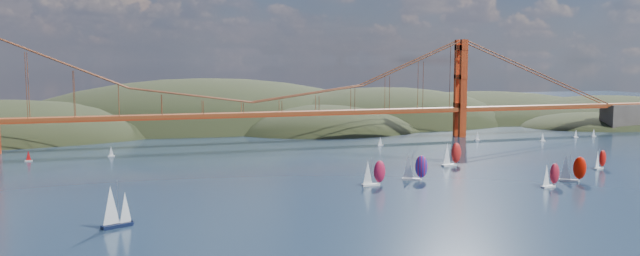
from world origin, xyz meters
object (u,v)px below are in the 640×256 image
at_px(racer_1, 550,175).
at_px(racer_2, 572,168).
at_px(racer_3, 451,154).
at_px(racer_0, 373,172).
at_px(racer_4, 600,159).
at_px(racer_rwb, 414,167).
at_px(sloop_navy, 115,207).

distance_m(racer_1, racer_2, 15.25).
bearing_deg(racer_3, racer_0, -160.22).
xyz_separation_m(racer_4, racer_rwb, (-81.47, 0.22, 0.92)).
bearing_deg(racer_1, racer_3, 87.81).
height_order(sloop_navy, racer_0, sloop_navy).
relative_size(racer_0, racer_1, 1.06).
bearing_deg(racer_1, sloop_navy, 169.43).
bearing_deg(racer_rwb, sloop_navy, -134.48).
height_order(racer_0, racer_rwb, racer_rwb).
distance_m(racer_0, racer_4, 99.39).
height_order(racer_0, racer_3, racer_3).
bearing_deg(racer_0, racer_rwb, 12.10).
height_order(racer_1, racer_2, racer_2).
bearing_deg(racer_1, racer_rwb, 132.57).
xyz_separation_m(racer_0, racer_1, (56.97, -20.44, -0.28)).
xyz_separation_m(sloop_navy, racer_1, (141.62, 10.73, -1.12)).
bearing_deg(racer_2, racer_rwb, -165.52).
height_order(racer_3, racer_rwb, racer_3).
bearing_deg(racer_3, racer_4, -36.09).
xyz_separation_m(racer_0, racer_3, (45.98, 28.31, 0.43)).
distance_m(racer_0, racer_1, 60.53).
xyz_separation_m(sloop_navy, racer_2, (155.55, 16.91, -0.60)).
distance_m(racer_0, racer_rwb, 18.39).
bearing_deg(racer_3, sloop_navy, -167.37).
bearing_deg(racer_1, racer_0, 145.36).
bearing_deg(racer_rwb, racer_4, 26.15).
height_order(racer_1, racer_4, racer_1).
xyz_separation_m(racer_2, racer_3, (-24.92, 42.58, 0.18)).
bearing_deg(racer_4, racer_0, 161.35).
height_order(racer_4, racer_rwb, racer_rwb).
height_order(racer_0, racer_4, racer_0).
height_order(racer_1, racer_3, racer_3).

